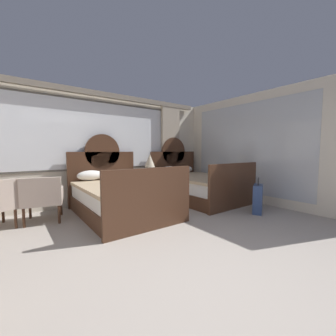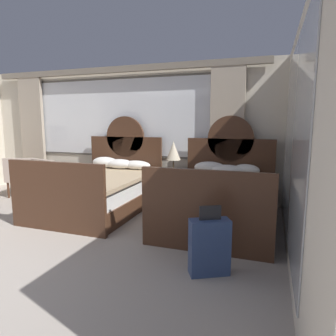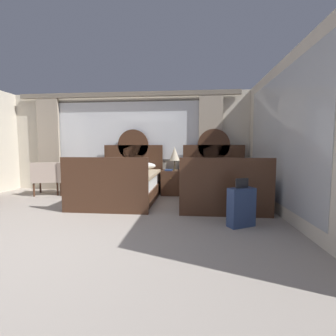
# 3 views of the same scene
# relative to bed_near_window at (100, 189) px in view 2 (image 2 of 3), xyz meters

# --- Properties ---
(wall_back_window) EXTENTS (6.55, 0.22, 2.70)m
(wall_back_window) POSITION_rel_bed_near_window_xyz_m (-0.18, 1.17, 1.06)
(wall_back_window) COLOR beige
(wall_back_window) RESTS_ON ground_plane
(wall_right_mirror) EXTENTS (0.08, 4.57, 2.70)m
(wall_right_mirror) POSITION_rel_bed_near_window_xyz_m (3.13, -1.09, 0.98)
(wall_right_mirror) COLOR beige
(wall_right_mirror) RESTS_ON ground_plane
(bed_near_window) EXTENTS (1.60, 2.23, 1.68)m
(bed_near_window) POSITION_rel_bed_near_window_xyz_m (0.00, 0.00, 0.00)
(bed_near_window) COLOR #472B1C
(bed_near_window) RESTS_ON ground_plane
(bed_near_mirror) EXTENTS (1.60, 2.23, 1.68)m
(bed_near_mirror) POSITION_rel_bed_near_window_xyz_m (2.15, -0.00, -0.00)
(bed_near_mirror) COLOR #472B1C
(bed_near_mirror) RESTS_ON ground_plane
(nightstand_between_beds) EXTENTS (0.51, 0.53, 0.62)m
(nightstand_between_beds) POSITION_rel_bed_near_window_xyz_m (1.08, 0.69, -0.06)
(nightstand_between_beds) COLOR #472B1C
(nightstand_between_beds) RESTS_ON ground_plane
(table_lamp_on_nightstand) EXTENTS (0.27, 0.27, 0.59)m
(table_lamp_on_nightstand) POSITION_rel_bed_near_window_xyz_m (1.15, 0.73, 0.66)
(table_lamp_on_nightstand) COLOR brown
(table_lamp_on_nightstand) RESTS_ON nightstand_between_beds
(book_on_nightstand) EXTENTS (0.18, 0.26, 0.03)m
(book_on_nightstand) POSITION_rel_bed_near_window_xyz_m (1.01, 0.58, 0.26)
(book_on_nightstand) COLOR navy
(book_on_nightstand) RESTS_ON nightstand_between_beds
(armchair_by_window_left) EXTENTS (0.76, 0.76, 0.83)m
(armchair_by_window_left) POSITION_rel_bed_near_window_xyz_m (-1.34, 0.36, 0.09)
(armchair_by_window_left) COLOR #B29E8E
(armchair_by_window_left) RESTS_ON ground_plane
(armchair_by_window_centre) EXTENTS (0.80, 0.80, 0.83)m
(armchair_by_window_centre) POSITION_rel_bed_near_window_xyz_m (-2.07, 0.36, 0.09)
(armchair_by_window_centre) COLOR #B29E8E
(armchair_by_window_centre) RESTS_ON ground_plane
(suitcase_on_floor) EXTENTS (0.45, 0.35, 0.73)m
(suitcase_on_floor) POSITION_rel_bed_near_window_xyz_m (2.31, -1.63, -0.07)
(suitcase_on_floor) COLOR navy
(suitcase_on_floor) RESTS_ON ground_plane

